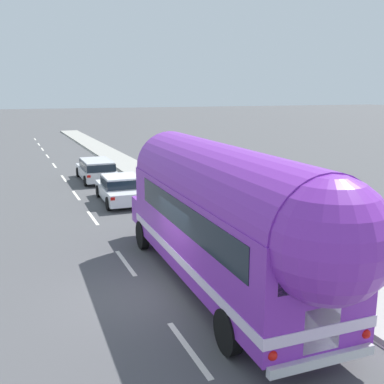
% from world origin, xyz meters
% --- Properties ---
extents(ground_plane, '(300.00, 300.00, 0.00)m').
position_xyz_m(ground_plane, '(0.00, 0.00, 0.00)').
color(ground_plane, '#4C4C4F').
extents(lane_markings, '(4.13, 80.00, 0.01)m').
position_xyz_m(lane_markings, '(2.81, 13.20, 0.00)').
color(lane_markings, silver).
rests_on(lane_markings, ground).
extents(sidewalk_slab, '(2.32, 90.00, 0.15)m').
position_xyz_m(sidewalk_slab, '(5.16, 10.00, 0.07)').
color(sidewalk_slab, '#9E9B93').
rests_on(sidewalk_slab, ground).
extents(painted_bus, '(2.84, 11.68, 4.12)m').
position_xyz_m(painted_bus, '(1.97, -0.82, 2.30)').
color(painted_bus, purple).
rests_on(painted_bus, ground).
extents(car_lead, '(2.13, 4.42, 1.37)m').
position_xyz_m(car_lead, '(1.91, 10.89, 0.73)').
color(car_lead, white).
rests_on(car_lead, ground).
extents(car_second, '(2.01, 4.60, 1.37)m').
position_xyz_m(car_second, '(1.82, 16.93, 0.79)').
color(car_second, silver).
rests_on(car_second, ground).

